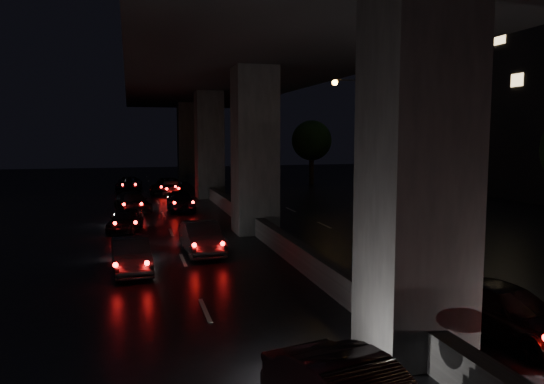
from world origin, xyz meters
name	(u,v)px	position (x,y,z in m)	size (l,w,h in m)	color
ground	(284,254)	(0.00, 0.00, 0.00)	(120.00, 120.00, 0.00)	black
viaduct	(254,59)	(0.00, 5.00, 8.34)	(12.00, 80.00, 10.50)	#313133
median_barrier	(255,224)	(0.00, 5.00, 0.42)	(0.45, 70.00, 0.85)	#313133
building_right_far	(514,104)	(27.00, 20.00, 7.50)	(12.00, 22.00, 15.00)	black
tree_c	(392,143)	(11.00, 12.00, 4.20)	(3.80, 3.80, 6.12)	black
tree_d	(312,141)	(11.00, 28.00, 4.20)	(3.80, 3.80, 6.12)	black
streetlight_far	(355,123)	(10.97, 18.00, 5.66)	(2.52, 0.44, 9.00)	#2D2D33
car_3	(506,312)	(2.59, -9.77, 0.61)	(1.70, 4.18, 1.21)	black
car_4	(131,256)	(-5.91, -1.24, 0.58)	(1.23, 3.52, 1.16)	black
car_5	(202,238)	(-3.15, 0.99, 0.63)	(1.33, 3.82, 1.26)	black
car_6	(125,220)	(-6.15, 7.08, 0.56)	(1.32, 3.27, 1.11)	black
car_7	(132,202)	(-5.76, 13.67, 0.60)	(1.68, 4.13, 1.20)	black
car_8	(181,201)	(-2.83, 13.31, 0.65)	(1.54, 3.82, 1.30)	black
car_9	(171,188)	(-2.72, 22.56, 0.55)	(1.16, 3.32, 1.09)	#413C38
car_10	(167,186)	(-3.02, 23.26, 0.65)	(2.14, 4.65, 1.29)	black
car_11	(129,184)	(-5.95, 26.24, 0.61)	(2.02, 4.38, 1.22)	black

